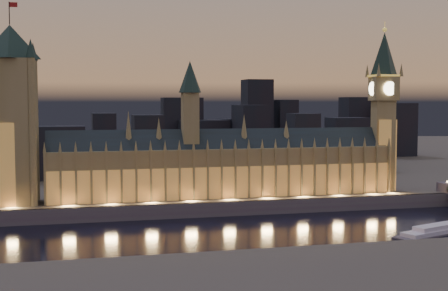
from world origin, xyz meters
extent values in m
plane|color=black|center=(0.00, 0.00, 0.00)|extent=(2000.00, 2000.00, 0.00)
cube|color=#493E42|center=(0.00, 520.00, 4.00)|extent=(2000.00, 960.00, 8.00)
cube|color=#544054|center=(0.00, 41.00, 4.00)|extent=(2000.00, 2.50, 8.00)
cube|color=olive|center=(6.80, 62.00, 22.00)|extent=(200.10, 20.97, 28.00)
cube|color=#C4873F|center=(6.80, 51.75, 17.00)|extent=(200.00, 0.50, 18.00)
cube|color=black|center=(6.80, 62.00, 39.00)|extent=(200.08, 17.24, 16.26)
cube|color=olive|center=(-13.20, 62.00, 52.00)|extent=(9.00, 9.00, 32.00)
cone|color=#1E312D|center=(-13.20, 62.00, 77.00)|extent=(13.00, 13.00, 18.00)
cube|color=olive|center=(-93.20, 51.40, 22.00)|extent=(1.20, 1.20, 28.00)
cone|color=olive|center=(-93.20, 52.00, 39.00)|extent=(2.00, 2.00, 6.00)
cube|color=olive|center=(-85.20, 51.40, 22.00)|extent=(1.20, 1.20, 28.00)
cone|color=olive|center=(-85.20, 52.00, 39.00)|extent=(2.00, 2.00, 6.00)
cube|color=olive|center=(-77.20, 51.40, 22.00)|extent=(1.20, 1.20, 28.00)
cone|color=olive|center=(-77.20, 52.00, 39.00)|extent=(2.00, 2.00, 6.00)
cube|color=olive|center=(-69.20, 51.40, 22.00)|extent=(1.20, 1.20, 28.00)
cone|color=olive|center=(-69.20, 52.00, 39.00)|extent=(2.00, 2.00, 6.00)
cube|color=olive|center=(-61.20, 51.40, 22.00)|extent=(1.20, 1.20, 28.00)
cone|color=olive|center=(-61.20, 52.00, 39.00)|extent=(2.00, 2.00, 6.00)
cube|color=olive|center=(-53.20, 51.40, 22.00)|extent=(1.20, 1.20, 28.00)
cone|color=olive|center=(-53.20, 52.00, 39.00)|extent=(2.00, 2.00, 6.00)
cube|color=olive|center=(-45.20, 51.40, 22.00)|extent=(1.20, 1.20, 28.00)
cone|color=olive|center=(-45.20, 52.00, 39.00)|extent=(2.00, 2.00, 6.00)
cube|color=olive|center=(-37.20, 51.40, 22.00)|extent=(1.20, 1.20, 28.00)
cone|color=olive|center=(-37.20, 52.00, 39.00)|extent=(2.00, 2.00, 6.00)
cube|color=olive|center=(-29.20, 51.40, 22.00)|extent=(1.20, 1.20, 28.00)
cone|color=olive|center=(-29.20, 52.00, 39.00)|extent=(2.00, 2.00, 6.00)
cube|color=olive|center=(-21.20, 51.40, 22.00)|extent=(1.20, 1.20, 28.00)
cone|color=olive|center=(-21.20, 52.00, 39.00)|extent=(2.00, 2.00, 6.00)
cube|color=olive|center=(-13.20, 51.40, 22.00)|extent=(1.20, 1.20, 28.00)
cone|color=olive|center=(-13.20, 52.00, 39.00)|extent=(2.00, 2.00, 6.00)
cube|color=olive|center=(-5.20, 51.40, 22.00)|extent=(1.20, 1.20, 28.00)
cone|color=olive|center=(-5.20, 52.00, 39.00)|extent=(2.00, 2.00, 6.00)
cube|color=olive|center=(2.80, 51.40, 22.00)|extent=(1.20, 1.20, 28.00)
cone|color=olive|center=(2.80, 52.00, 39.00)|extent=(2.00, 2.00, 6.00)
cube|color=olive|center=(10.80, 51.40, 22.00)|extent=(1.20, 1.20, 28.00)
cone|color=olive|center=(10.80, 52.00, 39.00)|extent=(2.00, 2.00, 6.00)
cube|color=olive|center=(18.80, 51.40, 22.00)|extent=(1.20, 1.20, 28.00)
cone|color=olive|center=(18.80, 52.00, 39.00)|extent=(2.00, 2.00, 6.00)
cube|color=olive|center=(26.80, 51.40, 22.00)|extent=(1.20, 1.20, 28.00)
cone|color=olive|center=(26.80, 52.00, 39.00)|extent=(2.00, 2.00, 6.00)
cube|color=olive|center=(34.80, 51.40, 22.00)|extent=(1.20, 1.20, 28.00)
cone|color=olive|center=(34.80, 52.00, 39.00)|extent=(2.00, 2.00, 6.00)
cube|color=olive|center=(42.80, 51.40, 22.00)|extent=(1.20, 1.20, 28.00)
cone|color=olive|center=(42.80, 52.00, 39.00)|extent=(2.00, 2.00, 6.00)
cube|color=olive|center=(50.80, 51.40, 22.00)|extent=(1.20, 1.20, 28.00)
cone|color=olive|center=(50.80, 52.00, 39.00)|extent=(2.00, 2.00, 6.00)
cube|color=olive|center=(58.80, 51.40, 22.00)|extent=(1.20, 1.20, 28.00)
cone|color=olive|center=(58.80, 52.00, 39.00)|extent=(2.00, 2.00, 6.00)
cube|color=olive|center=(66.80, 51.40, 22.00)|extent=(1.20, 1.20, 28.00)
cone|color=olive|center=(66.80, 52.00, 39.00)|extent=(2.00, 2.00, 6.00)
cube|color=olive|center=(74.80, 51.40, 22.00)|extent=(1.20, 1.20, 28.00)
cone|color=olive|center=(74.80, 52.00, 39.00)|extent=(2.00, 2.00, 6.00)
cube|color=olive|center=(82.80, 51.40, 22.00)|extent=(1.20, 1.20, 28.00)
cone|color=olive|center=(82.80, 52.00, 39.00)|extent=(2.00, 2.00, 6.00)
cube|color=olive|center=(90.80, 51.40, 22.00)|extent=(1.20, 1.20, 28.00)
cone|color=olive|center=(90.80, 52.00, 39.00)|extent=(2.00, 2.00, 6.00)
cube|color=olive|center=(98.80, 51.40, 22.00)|extent=(1.20, 1.20, 28.00)
cone|color=olive|center=(98.80, 52.00, 39.00)|extent=(2.00, 2.00, 6.00)
cube|color=olive|center=(106.80, 51.40, 22.00)|extent=(1.20, 1.20, 28.00)
cone|color=olive|center=(106.80, 52.00, 39.00)|extent=(2.00, 2.00, 6.00)
cone|color=olive|center=(-48.20, 62.00, 49.00)|extent=(4.40, 4.40, 18.00)
cone|color=olive|center=(-31.20, 62.00, 47.00)|extent=(4.40, 4.40, 14.00)
cone|color=olive|center=(18.80, 62.00, 48.00)|extent=(4.40, 4.40, 16.00)
cone|color=olive|center=(44.80, 62.00, 46.00)|extent=(4.40, 4.40, 12.00)
cube|color=olive|center=(-110.00, 62.00, 46.74)|extent=(25.08, 25.08, 77.48)
cube|color=#C4873F|center=(-110.00, 50.80, 30.00)|extent=(22.00, 0.50, 44.00)
cone|color=#1E312D|center=(-110.00, 62.00, 94.48)|extent=(31.68, 31.68, 18.00)
cylinder|color=black|center=(-110.00, 62.00, 109.48)|extent=(0.50, 0.50, 12.00)
cube|color=#A71B1C|center=(-107.80, 62.00, 113.98)|extent=(4.00, 0.15, 2.50)
cylinder|color=olive|center=(-99.00, 51.00, 46.74)|extent=(4.40, 4.40, 77.48)
cone|color=#1E312D|center=(-99.00, 51.00, 90.48)|extent=(5.20, 5.20, 10.00)
cylinder|color=olive|center=(-99.00, 73.00, 46.74)|extent=(4.40, 4.40, 77.48)
cone|color=#1E312D|center=(-99.00, 73.00, 90.48)|extent=(5.20, 5.20, 10.00)
cube|color=olive|center=(108.00, 62.00, 35.79)|extent=(13.80, 13.80, 55.59)
cube|color=#C4873F|center=(108.00, 55.80, 30.00)|extent=(12.00, 0.50, 44.00)
cube|color=olive|center=(108.00, 62.00, 70.85)|extent=(15.00, 15.00, 14.53)
cube|color=#F2C64C|center=(108.00, 62.00, 78.72)|extent=(15.75, 15.75, 1.20)
cone|color=#1E312D|center=(108.00, 62.00, 92.32)|extent=(18.00, 18.00, 26.00)
sphere|color=#F2C64C|center=(108.00, 62.00, 106.82)|extent=(2.80, 2.80, 2.80)
cylinder|color=#F2C64C|center=(108.00, 62.00, 109.32)|extent=(0.40, 0.40, 5.00)
cylinder|color=#FFF2BF|center=(108.00, 54.25, 70.85)|extent=(8.40, 0.50, 8.40)
cylinder|color=#FFF2BF|center=(108.00, 69.75, 70.85)|extent=(8.40, 0.50, 8.40)
cylinder|color=#FFF2BF|center=(100.25, 62.00, 70.85)|extent=(0.50, 8.40, 8.40)
cylinder|color=#FFF2BF|center=(115.75, 62.00, 70.85)|extent=(0.50, 8.40, 8.40)
cone|color=olive|center=(100.50, 54.50, 82.12)|extent=(2.60, 2.60, 8.00)
cone|color=olive|center=(100.50, 69.50, 82.12)|extent=(2.60, 2.60, 8.00)
cone|color=olive|center=(115.50, 54.50, 82.12)|extent=(2.60, 2.60, 8.00)
cone|color=olive|center=(115.50, 69.50, 82.12)|extent=(2.60, 2.60, 8.00)
cylinder|color=black|center=(139.33, 40.00, 12.70)|extent=(0.30, 0.30, 4.40)
sphere|color=#FFD88C|center=(139.33, 40.00, 15.00)|extent=(1.00, 1.00, 1.00)
cube|color=#544054|center=(88.60, -27.93, 0.30)|extent=(50.09, 27.30, 0.60)
cube|color=silver|center=(88.60, -27.93, 1.20)|extent=(41.22, 22.07, 2.40)
cube|color=silver|center=(88.60, -27.93, 3.40)|extent=(26.81, 15.31, 2.20)
cube|color=black|center=(50.22, 130.59, 19.45)|extent=(19.03, 19.80, 22.91)
cube|color=black|center=(238.22, 284.12, 34.82)|extent=(42.59, 22.95, 53.63)
cube|color=black|center=(86.36, 142.01, 31.17)|extent=(19.65, 20.18, 46.33)
cube|color=black|center=(70.14, 287.29, 27.31)|extent=(19.44, 30.73, 38.61)
cube|color=black|center=(22.81, 293.60, 37.40)|extent=(37.76, 19.44, 58.80)
cube|color=black|center=(-52.28, 249.55, 30.65)|extent=(18.99, 34.57, 45.31)
cube|color=black|center=(-26.09, 157.00, 30.77)|extent=(21.11, 25.14, 45.54)
cube|color=black|center=(-88.81, 168.67, 26.82)|extent=(38.19, 23.57, 37.63)
cube|color=black|center=(174.38, 282.97, 18.36)|extent=(43.78, 39.06, 20.72)
cube|color=black|center=(-135.87, 315.96, 30.97)|extent=(19.72, 40.72, 45.93)
cube|color=black|center=(39.53, 279.78, 27.03)|extent=(44.53, 36.65, 38.07)
cube|color=black|center=(-27.41, 299.85, 18.07)|extent=(40.45, 27.15, 20.15)
cube|color=black|center=(76.27, 245.55, 34.02)|extent=(24.63, 41.01, 52.05)
cube|color=black|center=(53.73, 174.58, 18.27)|extent=(44.15, 42.43, 20.53)
cube|color=black|center=(143.18, 189.31, 28.91)|extent=(30.39, 22.61, 41.82)
cube|color=black|center=(177.64, 259.49, 27.95)|extent=(28.33, 19.81, 39.90)
cube|color=black|center=(152.08, 170.48, 18.50)|extent=(24.83, 31.49, 21.00)
cube|color=black|center=(128.05, 301.59, 36.41)|extent=(19.19, 29.53, 56.81)
cube|color=black|center=(98.78, 300.00, 46.29)|extent=(26.00, 26.00, 76.58)
cube|color=black|center=(204.06, 300.00, 37.78)|extent=(26.00, 26.00, 59.56)
camera|label=1|loc=(-79.49, -287.94, 62.70)|focal=50.00mm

